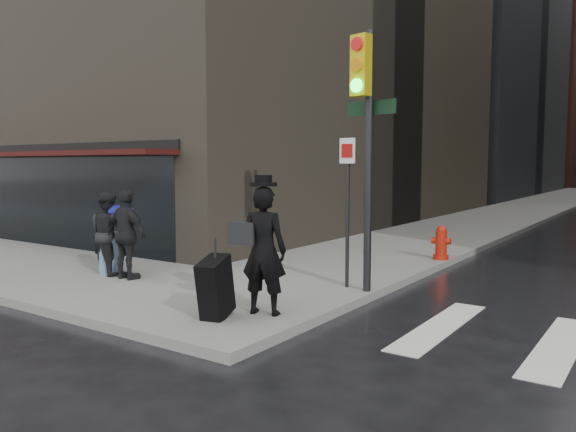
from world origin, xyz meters
The scene contains 9 objects.
ground centered at (0.00, 0.00, 0.00)m, with size 140.00×140.00×0.00m, color black.
sidewalk_left centered at (0.00, 27.00, 0.07)m, with size 4.00×50.00×0.15m, color slate.
bldg_left_far centered at (-13.00, 62.00, 13.00)m, with size 22.00×20.00×26.00m, color #56221D.
storefront centered at (-7.00, 1.90, 1.83)m, with size 8.40×1.11×2.83m.
man_overcoat centered at (1.18, -0.48, 1.04)m, with size 1.09×1.31×2.11m.
man_jeans centered at (-3.18, 0.33, 0.99)m, with size 1.18×0.76×1.68m.
man_greycoat centered at (-2.46, 0.19, 1.03)m, with size 1.03×0.44×1.75m.
traffic_light centered at (1.79, 1.80, 3.05)m, with size 1.11×0.59×4.50m.
fire_hydrant centered at (1.80, 5.88, 0.51)m, with size 0.45×0.35×0.80m.
Camera 1 is at (6.22, -6.93, 2.38)m, focal length 35.00 mm.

